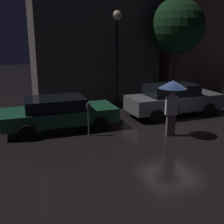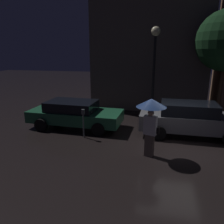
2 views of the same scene
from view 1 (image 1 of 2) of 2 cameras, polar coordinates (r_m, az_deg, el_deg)
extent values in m
plane|color=black|center=(12.61, 12.10, -2.53)|extent=(60.00, 60.00, 0.00)
cube|color=#564C47|center=(17.30, -3.68, 17.32)|extent=(7.28, 3.00, 8.80)
cube|color=#8C664C|center=(22.06, 20.85, 14.77)|extent=(9.87, 3.00, 7.89)
cube|color=#1E5638|center=(11.85, -10.54, -0.60)|extent=(4.70, 1.98, 0.56)
cube|color=black|center=(11.69, -11.55, 1.74)|extent=(2.47, 1.68, 0.47)
cylinder|color=black|center=(13.11, -5.12, -0.14)|extent=(0.62, 0.22, 0.62)
cylinder|color=black|center=(11.45, -2.48, -2.39)|extent=(0.62, 0.22, 0.62)
cylinder|color=black|center=(12.63, -17.71, -1.43)|extent=(0.62, 0.22, 0.62)
cylinder|color=black|center=(10.90, -16.93, -4.00)|extent=(0.62, 0.22, 0.62)
cube|color=slate|center=(13.98, 12.47, 2.04)|extent=(4.66, 1.71, 0.70)
cube|color=black|center=(13.75, 11.97, 4.45)|extent=(2.43, 1.49, 0.52)
cylinder|color=black|center=(15.54, 15.08, 1.88)|extent=(0.64, 0.22, 0.64)
cylinder|color=black|center=(14.28, 19.06, 0.39)|extent=(0.64, 0.22, 0.64)
cylinder|color=black|center=(14.04, 5.60, 0.92)|extent=(0.64, 0.22, 0.64)
cylinder|color=black|center=(12.63, 9.08, -0.84)|extent=(0.64, 0.22, 0.64)
cube|color=#66564C|center=(11.14, 11.80, -2.62)|extent=(0.37, 0.30, 0.85)
cube|color=white|center=(10.93, 12.02, 1.24)|extent=(0.50, 0.34, 0.70)
sphere|color=tan|center=(10.83, 12.16, 3.64)|extent=(0.23, 0.23, 0.23)
cylinder|color=black|center=(10.87, 12.10, 2.62)|extent=(0.02, 0.02, 0.82)
cone|color=navy|center=(10.76, 12.27, 5.52)|extent=(1.07, 1.07, 0.29)
cube|color=black|center=(11.11, 13.05, 0.47)|extent=(0.18, 0.14, 0.22)
cylinder|color=#4C5154|center=(10.90, -4.76, -2.08)|extent=(0.06, 0.06, 1.09)
cube|color=#4C5154|center=(10.72, -4.84, 1.25)|extent=(0.12, 0.10, 0.22)
cylinder|color=black|center=(15.20, 0.98, 9.54)|extent=(0.14, 0.14, 4.52)
sphere|color=#F9EAB7|center=(15.15, 1.02, 19.03)|extent=(0.50, 0.50, 0.50)
cylinder|color=#473323|center=(16.87, 12.49, 7.05)|extent=(0.20, 0.20, 2.94)
sphere|color=#143319|center=(16.71, 13.05, 16.52)|extent=(3.09, 3.09, 3.09)
camera|label=2|loc=(6.31, 57.53, 8.35)|focal=35.00mm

